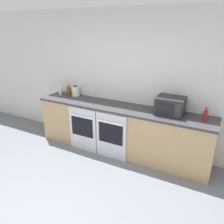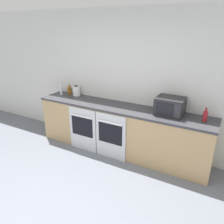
% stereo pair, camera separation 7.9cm
% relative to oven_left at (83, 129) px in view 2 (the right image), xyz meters
% --- Properties ---
extents(wall_back, '(10.00, 0.06, 2.60)m').
position_rel_oven_left_xyz_m(wall_back, '(0.63, 0.63, 0.86)').
color(wall_back, silver).
rests_on(wall_back, ground_plane).
extents(counter_back, '(3.34, 0.61, 0.91)m').
position_rel_oven_left_xyz_m(counter_back, '(0.63, 0.31, 0.02)').
color(counter_back, tan).
rests_on(counter_back, ground_plane).
extents(oven_left, '(0.59, 0.06, 0.86)m').
position_rel_oven_left_xyz_m(oven_left, '(0.00, 0.00, 0.00)').
color(oven_left, silver).
rests_on(oven_left, ground_plane).
extents(oven_right, '(0.59, 0.06, 0.86)m').
position_rel_oven_left_xyz_m(oven_right, '(0.61, 0.00, 0.00)').
color(oven_right, silver).
rests_on(oven_right, ground_plane).
extents(microwave, '(0.45, 0.38, 0.29)m').
position_rel_oven_left_xyz_m(microwave, '(1.52, 0.38, 0.62)').
color(microwave, '#232326').
rests_on(microwave, counter_back).
extents(bottle_red, '(0.07, 0.07, 0.22)m').
position_rel_oven_left_xyz_m(bottle_red, '(2.07, 0.35, 0.56)').
color(bottle_red, maroon).
rests_on(bottle_red, counter_back).
extents(bottle_amber, '(0.08, 0.08, 0.21)m').
position_rel_oven_left_xyz_m(bottle_amber, '(-0.68, 0.50, 0.56)').
color(bottle_amber, '#8C5114').
rests_on(bottle_amber, counter_back).
extents(bottle_clear, '(0.06, 0.06, 0.24)m').
position_rel_oven_left_xyz_m(bottle_clear, '(-0.80, 0.37, 0.57)').
color(bottle_clear, silver).
rests_on(bottle_clear, counter_back).
extents(kettle, '(0.16, 0.16, 0.21)m').
position_rel_oven_left_xyz_m(kettle, '(-0.49, 0.49, 0.58)').
color(kettle, white).
rests_on(kettle, counter_back).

